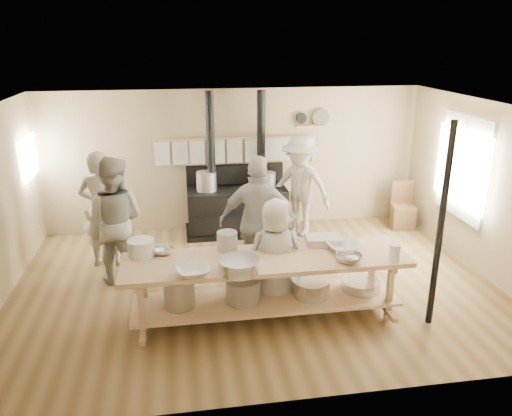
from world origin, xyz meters
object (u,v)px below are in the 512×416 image
Objects in this scene: cook_left at (114,221)px; chair at (403,214)px; roasting_pan at (323,240)px; cook_far_left at (102,210)px; cook_right at (259,223)px; prep_table at (265,281)px; cook_center at (276,255)px; cook_by_window at (300,186)px; stove at (237,206)px.

cook_left is 5.37m from chair.
cook_far_left is at bearing 151.92° from roasting_pan.
cook_right is at bearing 144.65° from roasting_pan.
prep_table is 0.98m from roasting_pan.
roasting_pan is at bearing -169.36° from cook_center.
cook_by_window reaches higher than prep_table.
chair is 3.44m from roasting_pan.
cook_far_left is at bearing -159.15° from chair.
cook_far_left is (-2.23, 1.97, 0.41)m from prep_table.
cook_left reaches higher than roasting_pan.
cook_by_window is (1.11, -0.28, 0.40)m from stove.
cook_by_window is (1.05, 1.86, -0.05)m from cook_right.
cook_left is at bearing 3.15° from cook_right.
cook_far_left is 3.49m from roasting_pan.
chair is at bearing 39.09° from cook_by_window.
cook_by_window is at bearing -13.92° from stove.
prep_table is 1.00m from cook_right.
cook_far_left is at bearing 138.57° from prep_table.
cook_by_window is 2.15m from chair.
cook_center is (0.18, 0.25, 0.24)m from prep_table.
cook_center reaches higher than chair.
cook_left is at bearing -118.48° from cook_by_window.
cook_far_left reaches higher than prep_table.
cook_far_left is 4.08× the size of roasting_pan.
cook_left is 4.16× the size of roasting_pan.
stove is 2.94× the size of chair.
cook_by_window is 2.09× the size of chair.
cook_far_left is 1.22× the size of cook_center.
cook_right is at bearing 179.73° from cook_left.
prep_table is 7.87× the size of roasting_pan.
chair is at bearing -151.21° from cook_left.
roasting_pan is (-0.27, -2.41, -0.02)m from cook_by_window.
prep_table is 1.95× the size of cook_by_window.
cook_center is 3.33× the size of roasting_pan.
cook_far_left reaches higher than cook_by_window.
roasting_pan is (-2.32, -2.45, 0.64)m from chair.
roasting_pan is (0.78, -0.55, -0.08)m from cook_right.
prep_table is at bearing 143.36° from cook_far_left.
stove is at bearing -71.37° from cook_right.
cook_right is at bearing 85.95° from prep_table.
cook_far_left reaches higher than chair.
cook_by_window is at bearing -142.77° from cook_left.
stove is 1.37× the size of cook_left.
cook_right is 3.71m from chair.
cook_center is at bearing 53.92° from prep_table.
prep_table is at bearing -126.35° from chair.
prep_table is 4.22m from chair.
cook_left is (-1.98, -1.63, 0.43)m from stove.
stove is 3.02m from prep_table.
stove is 1.21m from cook_by_window.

